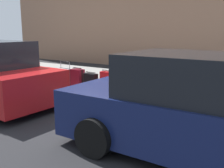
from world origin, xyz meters
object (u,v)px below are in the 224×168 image
Objects in this scene: suitcase_olive_5 at (123,88)px; suitcase_navy_10 at (53,78)px; suitcase_navy_3 at (162,91)px; suitcase_silver_9 at (66,78)px; suitcase_maroon_8 at (78,80)px; suitcase_red_6 at (108,83)px; fire_hydrant at (37,72)px; bollard_post at (23,72)px; suitcase_maroon_1 at (210,102)px; parked_car_navy_0 at (203,111)px; suitcase_black_7 at (91,83)px; suitcase_silver_2 at (186,96)px; suitcase_teal_4 at (144,89)px.

suitcase_navy_10 is (2.77, -0.08, -0.02)m from suitcase_olive_5.
suitcase_navy_3 is 3.33m from suitcase_silver_9.
suitcase_navy_3 is 1.06× the size of suitcase_maroon_8.
suitcase_red_6 is 0.88× the size of fire_hydrant.
bollard_post is (1.86, 0.17, 0.08)m from suitcase_silver_9.
suitcase_maroon_8 is (3.94, 0.03, 0.09)m from suitcase_maroon_1.
suitcase_red_6 reaches higher than suitcase_olive_5.
fire_hydrant is 6.49m from parked_car_navy_0.
suitcase_red_6 is 1.62m from suitcase_silver_9.
suitcase_maroon_8 reaches higher than suitcase_olive_5.
suitcase_red_6 reaches higher than suitcase_black_7.
parked_car_navy_0 is at bearing 156.88° from suitcase_silver_9.
suitcase_maroon_1 is 0.98× the size of bollard_post.
suitcase_maroon_8 is 1.11m from suitcase_navy_10.
suitcase_silver_9 is 0.57m from suitcase_navy_10.
parked_car_navy_0 reaches higher than suitcase_maroon_8.
parked_car_navy_0 is at bearing 143.32° from suitcase_olive_5.
suitcase_maroon_1 is 1.03× the size of suitcase_navy_3.
suitcase_navy_3 is at bearing 179.40° from suitcase_navy_10.
suitcase_red_6 is at bearing -1.37° from suitcase_silver_2.
parked_car_navy_0 is at bearing 159.25° from suitcase_navy_10.
suitcase_silver_2 is at bearing -65.61° from parked_car_navy_0.
suitcase_navy_3 is at bearing 2.38° from suitcase_maroon_1.
suitcase_silver_2 is at bearing 178.63° from suitcase_red_6.
fire_hydrant is (0.74, 0.00, 0.16)m from suitcase_navy_10.
suitcase_navy_10 is at bearing 0.08° from suitcase_maroon_1.
suitcase_navy_10 is at bearing 1.80° from suitcase_red_6.
suitcase_silver_2 is 5.22m from fire_hydrant.
suitcase_navy_10 is at bearing 1.22° from suitcase_teal_4.
suitcase_navy_3 is 2.78m from suitcase_maroon_8.
suitcase_teal_4 is 1.70m from suitcase_black_7.
suitcase_olive_5 is at bearing 178.35° from suitcase_navy_10.
suitcase_red_6 is at bearing -1.23° from suitcase_maroon_1.
suitcase_teal_4 is 1.54× the size of suitcase_navy_10.
fire_hydrant is at bearing 1.03° from suitcase_teal_4.
suitcase_silver_2 is at bearing -174.67° from suitcase_navy_3.
suitcase_maroon_8 is (2.78, -0.02, -0.02)m from suitcase_navy_3.
suitcase_maroon_1 is 0.17× the size of parked_car_navy_0.
bollard_post is at bearing 1.64° from suitcase_silver_2.
suitcase_red_6 reaches higher than suitcase_navy_10.
suitcase_black_7 is (1.70, 0.10, -0.03)m from suitcase_teal_4.
suitcase_maroon_1 reaches higher than suitcase_olive_5.
suitcase_silver_9 is at bearing 1.76° from suitcase_red_6.
suitcase_silver_9 is 1.31m from fire_hydrant.
fire_hydrant is (3.51, -0.08, 0.13)m from suitcase_olive_5.
suitcase_maroon_1 is at bearing -179.91° from fire_hydrant.
suitcase_maroon_8 is 0.88× the size of fire_hydrant.
suitcase_maroon_8 is at bearing -176.83° from bollard_post.
fire_hydrant is (4.07, 0.07, 0.11)m from suitcase_teal_4.
bollard_post is 0.18× the size of parked_car_navy_0.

